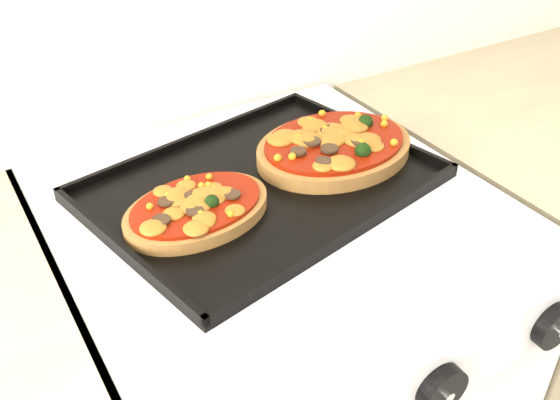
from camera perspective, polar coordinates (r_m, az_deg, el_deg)
control_panel at (r=0.72m, az=12.62°, el=-15.93°), size 0.60×0.02×0.09m
knob_center at (r=0.72m, az=14.57°, el=-16.42°), size 0.06×0.02×0.06m
knob_right at (r=0.83m, az=23.73°, el=-10.50°), size 0.06×0.02×0.06m
baking_tray at (r=0.89m, az=-1.67°, el=1.65°), size 0.52×0.43×0.02m
pizza_left at (r=0.82m, az=-7.62°, el=-0.65°), size 0.22×0.17×0.03m
pizza_right at (r=0.95m, az=5.00°, el=5.01°), size 0.26×0.21×0.04m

